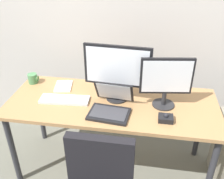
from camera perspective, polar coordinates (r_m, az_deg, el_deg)
The scene contains 10 objects.
ground_plane at distance 2.60m, azimuth 0.00°, elevation -16.74°, with size 8.00×8.00×0.00m, color #66665A.
back_wall at distance 2.53m, azimuth 2.68°, elevation 18.70°, with size 6.00×0.10×2.80m, color beige.
desk at distance 2.16m, azimuth 0.00°, elevation -4.48°, with size 1.75×0.71×0.75m.
monitor_main at distance 2.03m, azimuth 1.19°, elevation 4.62°, with size 0.54×0.18×0.48m.
monitor_side at distance 2.00m, azimuth 12.08°, elevation 2.12°, with size 0.41×0.18×0.42m.
keyboard at distance 2.16m, azimuth -10.60°, elevation -2.20°, with size 0.42×0.16×0.03m.
laptop at distance 1.98m, azimuth -0.25°, elevation -3.61°, with size 0.34×0.35×0.22m.
trackball_mouse at distance 1.94m, azimuth 11.97°, elevation -6.30°, with size 0.11×0.09×0.07m.
coffee_mug at distance 2.50m, azimuth -17.31°, elevation 2.37°, with size 0.10×0.09×0.09m.
paper_notepad at distance 2.38m, azimuth -10.84°, elevation 0.75°, with size 0.15×0.21×0.01m, color white.
Camera 1 is at (0.28, -1.75, 1.91)m, focal length 40.75 mm.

